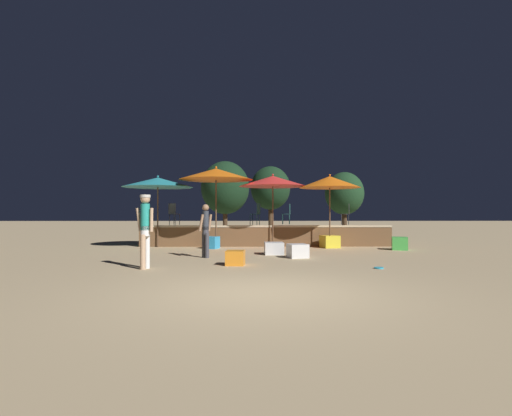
# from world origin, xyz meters

# --- Properties ---
(ground_plane) EXTENTS (120.00, 120.00, 0.00)m
(ground_plane) POSITION_xyz_m (0.00, 0.00, 0.00)
(ground_plane) COLOR tan
(wooden_deck) EXTENTS (10.20, 2.44, 0.86)m
(wooden_deck) POSITION_xyz_m (0.46, 10.42, 0.39)
(wooden_deck) COLOR brown
(wooden_deck) RESTS_ON ground
(patio_umbrella_0) EXTENTS (2.37, 2.37, 2.87)m
(patio_umbrella_0) POSITION_xyz_m (2.90, 8.58, 2.56)
(patio_umbrella_0) COLOR brown
(patio_umbrella_0) RESTS_ON ground
(patio_umbrella_1) EXTENTS (2.87, 2.87, 3.17)m
(patio_umbrella_1) POSITION_xyz_m (-1.51, 8.62, 2.86)
(patio_umbrella_1) COLOR brown
(patio_umbrella_1) RESTS_ON ground
(patio_umbrella_2) EXTENTS (2.79, 2.79, 2.86)m
(patio_umbrella_2) POSITION_xyz_m (-3.87, 9.12, 2.58)
(patio_umbrella_2) COLOR brown
(patio_umbrella_2) RESTS_ON ground
(patio_umbrella_3) EXTENTS (2.71, 2.71, 2.92)m
(patio_umbrella_3) POSITION_xyz_m (0.72, 9.06, 2.63)
(patio_umbrella_3) COLOR brown
(patio_umbrella_3) RESTS_ON ground
(cube_seat_0) EXTENTS (0.76, 0.76, 0.48)m
(cube_seat_0) POSITION_xyz_m (2.93, 8.73, 0.24)
(cube_seat_0) COLOR yellow
(cube_seat_0) RESTS_ON ground
(cube_seat_1) EXTENTS (0.67, 0.67, 0.47)m
(cube_seat_1) POSITION_xyz_m (5.33, 7.79, 0.24)
(cube_seat_1) COLOR #4CC651
(cube_seat_1) RESTS_ON ground
(cube_seat_2) EXTENTS (0.66, 0.66, 0.42)m
(cube_seat_2) POSITION_xyz_m (1.26, 5.30, 0.21)
(cube_seat_2) COLOR white
(cube_seat_2) RESTS_ON ground
(cube_seat_3) EXTENTS (0.63, 0.63, 0.40)m
(cube_seat_3) POSITION_xyz_m (0.59, 6.27, 0.20)
(cube_seat_3) COLOR white
(cube_seat_3) RESTS_ON ground
(cube_seat_4) EXTENTS (0.52, 0.52, 0.38)m
(cube_seat_4) POSITION_xyz_m (-0.58, 3.60, 0.19)
(cube_seat_4) COLOR orange
(cube_seat_4) RESTS_ON ground
(cube_seat_5) EXTENTS (0.59, 0.59, 0.46)m
(cube_seat_5) POSITION_xyz_m (-1.64, 8.45, 0.23)
(cube_seat_5) COLOR #2D9EDB
(cube_seat_5) RESTS_ON ground
(person_0) EXTENTS (0.48, 0.30, 1.82)m
(person_0) POSITION_xyz_m (-2.76, 2.94, 1.05)
(person_0) COLOR white
(person_0) RESTS_ON ground
(person_1) EXTENTS (0.42, 0.38, 1.63)m
(person_1) POSITION_xyz_m (-1.55, 5.34, 0.87)
(person_1) COLOR #3F3F47
(person_1) RESTS_ON ground
(bistro_chair_0) EXTENTS (0.46, 0.46, 0.90)m
(bistro_chair_0) POSITION_xyz_m (-3.43, 10.05, 1.41)
(bistro_chair_0) COLOR #47474C
(bistro_chair_0) RESTS_ON wooden_deck
(bistro_chair_1) EXTENTS (0.41, 0.41, 0.90)m
(bistro_chair_1) POSITION_xyz_m (1.52, 10.98, 1.41)
(bistro_chair_1) COLOR #1E4C47
(bistro_chair_1) RESTS_ON wooden_deck
(bistro_chair_2) EXTENTS (0.42, 0.42, 0.90)m
(bistro_chair_2) POSITION_xyz_m (3.97, 10.18, 1.41)
(bistro_chair_2) COLOR #2D3338
(bistro_chair_2) RESTS_ON wooden_deck
(bistro_chair_3) EXTENTS (0.44, 0.44, 0.90)m
(bistro_chair_3) POSITION_xyz_m (0.09, 9.68, 1.41)
(bistro_chair_3) COLOR #1E4C47
(bistro_chair_3) RESTS_ON wooden_deck
(frisbee_disc) EXTENTS (0.23, 0.23, 0.03)m
(frisbee_disc) POSITION_xyz_m (2.96, 2.90, 0.02)
(frisbee_disc) COLOR #33B2D8
(frisbee_disc) RESTS_ON ground
(background_tree_0) EXTENTS (2.77, 2.77, 4.63)m
(background_tree_0) POSITION_xyz_m (1.26, 21.12, 3.09)
(background_tree_0) COLOR #3D2B1C
(background_tree_0) RESTS_ON ground
(background_tree_1) EXTENTS (2.93, 2.93, 4.51)m
(background_tree_1) POSITION_xyz_m (-1.69, 17.44, 2.89)
(background_tree_1) COLOR #3D2B1C
(background_tree_1) RESTS_ON ground
(background_tree_2) EXTENTS (2.21, 2.21, 3.69)m
(background_tree_2) POSITION_xyz_m (5.22, 15.86, 2.46)
(background_tree_2) COLOR #3D2B1C
(background_tree_2) RESTS_ON ground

